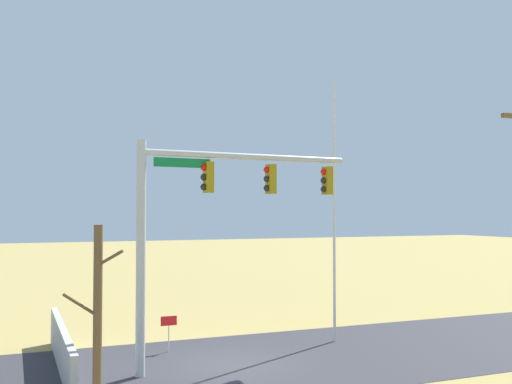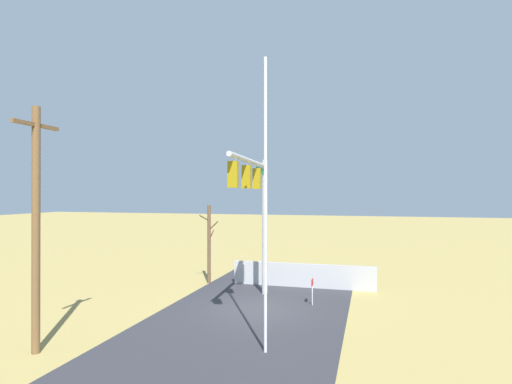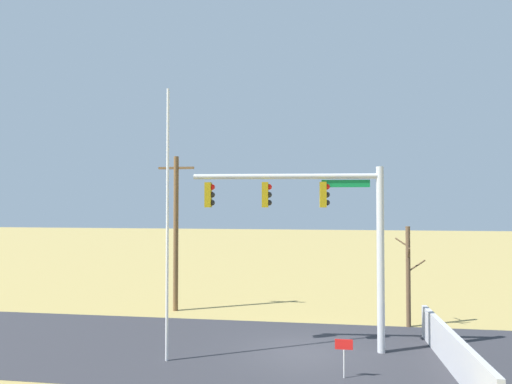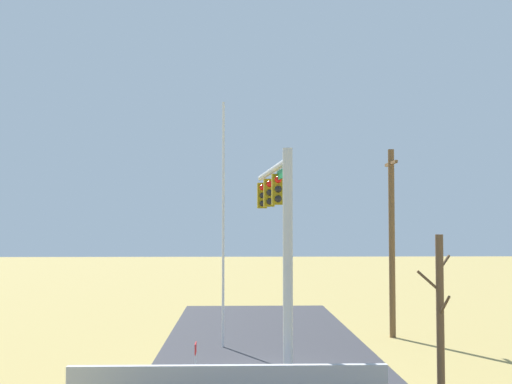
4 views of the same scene
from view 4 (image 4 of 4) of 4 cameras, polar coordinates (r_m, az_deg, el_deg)
name	(u,v)px [view 4 (image 4 of 4)]	position (r m, az deg, el deg)	size (l,w,h in m)	color
ground_plane	(271,374)	(22.04, 1.32, -15.25)	(160.00, 160.00, 0.00)	#9E894C
road_surface	(266,350)	(25.96, 0.84, -13.35)	(28.00, 8.00, 0.01)	#2D2D33
signal_mast	(278,219)	(20.77, 1.86, -2.32)	(7.18, 0.79, 6.90)	#B2B5BA
flagpole	(223,223)	(26.21, -2.81, -2.70)	(0.10, 0.10, 9.61)	silver
utility_pole	(392,239)	(29.04, 11.52, -3.95)	(1.90, 0.26, 7.98)	brown
bare_tree	(440,321)	(17.87, 15.45, -10.55)	(1.27, 1.02, 4.50)	brown
open_sign	(196,354)	(20.53, -5.18, -13.58)	(0.56, 0.04, 1.22)	silver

